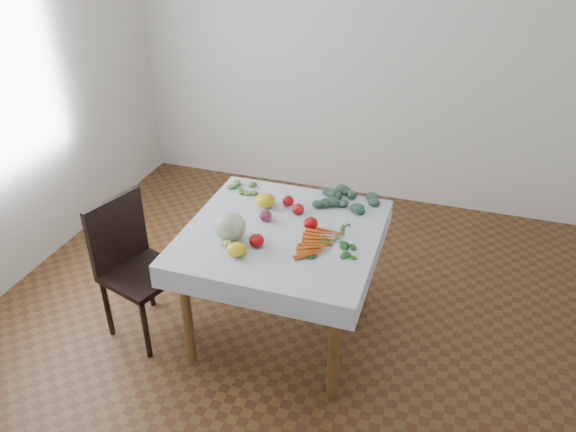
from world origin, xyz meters
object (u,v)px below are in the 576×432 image
Objects in this scene: carrot_bunch at (319,242)px; cabbage at (230,226)px; chair at (132,259)px; table at (282,245)px; heirloom_back at (265,200)px.

cabbage is at bearing -168.40° from carrot_bunch.
chair is at bearing -173.28° from cabbage.
table is 8.06× the size of heirloom_back.
chair is at bearing -171.13° from carrot_bunch.
table is 0.94m from chair.
cabbage reaches higher than table.
chair is 0.90m from heirloom_back.
carrot_bunch is (0.50, 0.10, -0.07)m from cabbage.
table is 0.34m from heirloom_back.
chair is 0.72m from cabbage.
chair reaches higher than heirloom_back.
carrot_bunch is (1.14, 0.18, 0.25)m from chair.
table is 0.36m from cabbage.
table is 0.28m from carrot_bunch.
carrot_bunch is at bearing -16.40° from table.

